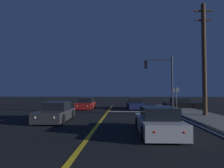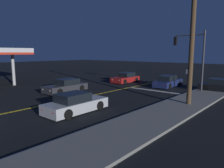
% 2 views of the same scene
% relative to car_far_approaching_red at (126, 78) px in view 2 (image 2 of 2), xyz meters
% --- Properties ---
extents(sidewalk_right, '(3.20, 33.51, 0.15)m').
position_rel_car_far_approaching_red_xyz_m(sidewalk_right, '(10.96, -10.75, -0.51)').
color(sidewalk_right, slate).
rests_on(sidewalk_right, ground).
extents(lane_line_center, '(0.20, 31.65, 0.01)m').
position_rel_car_far_approaching_red_xyz_m(lane_line_center, '(2.90, -10.75, -0.58)').
color(lane_line_center, gold).
rests_on(lane_line_center, ground).
extents(lane_line_edge_right, '(0.16, 31.65, 0.01)m').
position_rel_car_far_approaching_red_xyz_m(lane_line_edge_right, '(9.11, -10.75, -0.58)').
color(lane_line_edge_right, silver).
rests_on(lane_line_edge_right, ground).
extents(stop_bar, '(6.46, 0.50, 0.01)m').
position_rel_car_far_approaching_red_xyz_m(stop_bar, '(6.13, -2.94, -0.58)').
color(stop_bar, silver).
rests_on(stop_bar, ground).
extents(car_far_approaching_red, '(1.97, 4.23, 1.34)m').
position_rel_car_far_approaching_red_xyz_m(car_far_approaching_red, '(0.00, 0.00, 0.00)').
color(car_far_approaching_red, maroon).
rests_on(car_far_approaching_red, ground).
extents(car_distant_tail_silver, '(1.99, 4.53, 1.34)m').
position_rel_car_far_approaching_red_xyz_m(car_distant_tail_silver, '(6.19, -13.62, 0.00)').
color(car_distant_tail_silver, '#B2B5BA').
rests_on(car_distant_tail_silver, ground).
extents(car_side_waiting_charcoal, '(2.08, 4.61, 1.34)m').
position_rel_car_far_approaching_red_xyz_m(car_side_waiting_charcoal, '(-0.32, -9.59, 0.00)').
color(car_side_waiting_charcoal, '#2D2D33').
rests_on(car_side_waiting_charcoal, ground).
extents(car_parked_curb_black, '(4.36, 2.09, 1.34)m').
position_rel_car_far_approaching_red_xyz_m(car_parked_curb_black, '(11.62, 0.97, 0.00)').
color(car_parked_curb_black, black).
rests_on(car_parked_curb_black, ground).
extents(car_following_oncoming_navy, '(2.00, 4.77, 1.34)m').
position_rel_car_far_approaching_red_xyz_m(car_following_oncoming_navy, '(5.96, 0.44, 0.00)').
color(car_following_oncoming_navy, navy).
rests_on(car_following_oncoming_navy, ground).
extents(traffic_signal_near_right, '(3.23, 0.28, 6.18)m').
position_rel_car_far_approaching_red_xyz_m(traffic_signal_near_right, '(9.09, -0.64, 3.48)').
color(traffic_signal_near_right, '#38383D').
rests_on(traffic_signal_near_right, ground).
extents(utility_pole_right, '(1.52, 0.35, 9.50)m').
position_rel_car_far_approaching_red_xyz_m(utility_pole_right, '(11.26, -6.84, 4.29)').
color(utility_pole_right, '#4C3823').
rests_on(utility_pole_right, ground).
extents(street_sign_corner, '(0.56, 0.12, 2.51)m').
position_rel_car_far_approaching_red_xyz_m(street_sign_corner, '(9.86, -3.44, 1.10)').
color(street_sign_corner, slate).
rests_on(street_sign_corner, ground).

